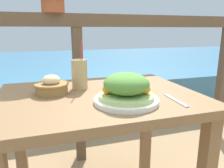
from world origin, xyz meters
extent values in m
cube|color=olive|center=(0.00, 0.00, 0.71)|extent=(0.94, 0.71, 0.04)
cube|color=olive|center=(-0.41, 0.30, 0.35)|extent=(0.06, 0.06, 0.69)
cube|color=olive|center=(0.41, 0.30, 0.35)|extent=(0.06, 0.06, 0.69)
cube|color=brown|center=(0.00, 0.64, 1.10)|extent=(2.80, 0.08, 0.09)
cube|color=brown|center=(0.00, 0.64, 0.53)|extent=(0.07, 0.07, 1.05)
cube|color=brown|center=(1.36, 0.64, 0.53)|extent=(0.07, 0.07, 1.05)
cube|color=teal|center=(0.00, 3.14, 0.24)|extent=(12.00, 4.00, 0.48)
cylinder|color=white|center=(0.08, -0.16, 0.74)|extent=(0.27, 0.27, 0.02)
cylinder|color=#B7D17A|center=(0.08, -0.16, 0.76)|extent=(0.23, 0.23, 0.02)
ellipsoid|color=#568E38|center=(0.08, -0.16, 0.82)|extent=(0.19, 0.19, 0.09)
sphere|color=orange|center=(0.15, -0.18, 0.79)|extent=(0.04, 0.04, 0.04)
sphere|color=orange|center=(0.00, -0.14, 0.79)|extent=(0.04, 0.04, 0.04)
cylinder|color=tan|center=(-0.07, 0.12, 0.81)|extent=(0.08, 0.08, 0.15)
cylinder|color=red|center=(-0.06, 0.12, 0.88)|extent=(0.01, 0.07, 0.21)
cylinder|color=olive|center=(-0.21, 0.08, 0.76)|extent=(0.15, 0.15, 0.05)
torus|color=olive|center=(-0.21, 0.08, 0.78)|extent=(0.16, 0.16, 0.01)
ellipsoid|color=beige|center=(-0.21, 0.08, 0.80)|extent=(0.08, 0.08, 0.05)
cylinder|color=#A34C2D|center=(-0.15, 0.64, 1.19)|extent=(0.15, 0.15, 0.08)
cube|color=silver|center=(0.29, -0.20, 0.74)|extent=(0.02, 0.18, 0.00)
camera|label=1|loc=(-0.24, -0.97, 1.03)|focal=35.00mm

